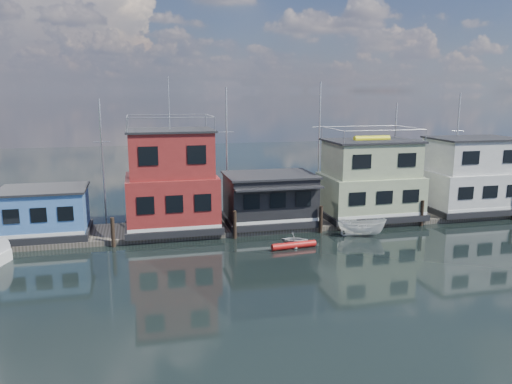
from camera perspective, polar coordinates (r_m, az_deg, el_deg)
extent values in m
plane|color=black|center=(31.27, 8.18, -9.54)|extent=(160.00, 160.00, 0.00)
cube|color=#595147|center=(42.04, 2.20, -3.64)|extent=(48.00, 5.00, 0.40)
cube|color=black|center=(41.08, -22.84, -4.26)|extent=(6.40, 4.90, 0.50)
cube|color=#4473B8|center=(40.67, -23.03, -1.89)|extent=(6.00, 4.50, 3.00)
cube|color=black|center=(40.36, -23.20, 0.30)|extent=(6.30, 4.80, 0.16)
cube|color=black|center=(40.54, -9.47, -3.70)|extent=(7.40, 5.90, 0.50)
cube|color=maroon|center=(40.05, -9.57, -0.77)|extent=(7.00, 5.50, 3.74)
cube|color=maroon|center=(39.45, -9.74, 4.35)|extent=(6.30, 4.95, 3.46)
cube|color=black|center=(39.27, -9.83, 6.96)|extent=(6.65, 5.23, 0.16)
cylinder|color=silver|center=(39.17, -9.94, 10.00)|extent=(0.08, 0.08, 4.00)
cube|color=black|center=(41.80, 1.55, -3.09)|extent=(7.40, 5.40, 0.50)
cube|color=black|center=(41.35, 1.56, -0.47)|extent=(7.00, 5.00, 3.40)
cube|color=black|center=(41.02, 1.57, 1.96)|extent=(7.30, 5.30, 0.16)
cube|color=black|center=(38.47, 2.64, 0.43)|extent=(7.00, 1.20, 0.12)
cube|color=black|center=(44.90, 12.72, -2.34)|extent=(8.40, 5.90, 0.50)
cube|color=#9CAA80|center=(44.51, 12.83, -0.08)|extent=(8.00, 5.50, 3.12)
cube|color=#9CAA80|center=(44.03, 13.00, 3.75)|extent=(7.20, 4.95, 2.88)
cube|color=black|center=(43.86, 13.09, 5.72)|extent=(7.60, 5.23, 0.16)
cylinder|color=yellow|center=(43.84, 13.10, 5.94)|extent=(3.20, 0.56, 0.56)
cube|color=black|center=(50.05, 23.08, -1.58)|extent=(8.40, 5.90, 0.50)
cube|color=silver|center=(49.71, 23.24, 0.46)|extent=(8.00, 5.50, 3.12)
cube|color=silver|center=(49.27, 23.51, 3.88)|extent=(7.20, 4.95, 2.88)
cube|color=black|center=(49.12, 23.65, 5.64)|extent=(7.60, 5.23, 0.16)
cylinder|color=#2D2116|center=(37.71, -16.04, -4.45)|extent=(0.28, 0.28, 2.20)
cylinder|color=#2D2116|center=(38.29, -2.45, -3.76)|extent=(0.28, 0.28, 2.20)
cylinder|color=#2D2116|center=(40.15, 7.42, -3.13)|extent=(0.28, 0.28, 2.20)
cylinder|color=#2D2116|center=(44.10, 18.44, -2.31)|extent=(0.28, 0.28, 2.20)
cylinder|color=silver|center=(45.57, -17.13, 3.52)|extent=(0.16, 0.16, 10.50)
cylinder|color=silver|center=(45.39, -17.24, 5.49)|extent=(1.40, 0.06, 0.06)
cylinder|color=silver|center=(46.10, -3.36, 4.72)|extent=(0.16, 0.16, 11.50)
cylinder|color=silver|center=(45.93, -3.39, 6.86)|extent=(1.40, 0.06, 0.06)
cylinder|color=silver|center=(48.44, 7.22, 5.27)|extent=(0.16, 0.16, 12.00)
cylinder|color=silver|center=(48.28, 7.27, 7.40)|extent=(1.40, 0.06, 0.06)
cylinder|color=silver|center=(51.90, 15.52, 4.24)|extent=(0.16, 0.16, 10.00)
cylinder|color=silver|center=(51.74, 15.60, 5.89)|extent=(1.40, 0.06, 0.06)
cylinder|color=silver|center=(55.55, 21.91, 4.80)|extent=(0.16, 0.16, 11.00)
cylinder|color=silver|center=(55.40, 22.04, 6.50)|extent=(1.40, 0.06, 0.06)
imported|color=white|center=(39.87, 12.00, -3.95)|extent=(4.00, 2.50, 1.45)
imported|color=silver|center=(36.73, 4.39, -5.39)|extent=(2.42, 2.26, 1.04)
cylinder|color=#AA1412|center=(36.22, 4.35, -6.09)|extent=(3.38, 0.82, 0.49)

